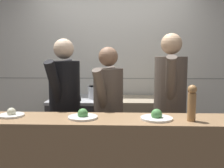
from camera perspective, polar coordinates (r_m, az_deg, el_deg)
wall_back_tiled at (r=4.03m, az=0.25°, el=3.41°), size 8.00×0.06×2.60m
oven_range at (r=3.82m, az=-6.62°, el=-9.75°), size 0.86×0.71×0.90m
prep_counter at (r=3.79m, az=7.43°, el=-9.95°), size 0.94×0.65×0.90m
stock_pot at (r=3.77m, az=-9.74°, el=-1.35°), size 0.27×0.27×0.21m
sauce_pot at (r=3.66m, az=-3.43°, el=-1.73°), size 0.24×0.24×0.17m
plated_dish_main at (r=2.54m, az=-21.04°, el=-6.15°), size 0.23×0.23×0.08m
plated_dish_appetiser at (r=2.32m, az=-6.38°, el=-6.90°), size 0.26×0.26×0.09m
plated_dish_dessert at (r=2.30m, az=9.67°, el=-7.04°), size 0.27×0.27×0.10m
pepper_mill at (r=2.28m, az=16.98°, el=-3.81°), size 0.08×0.08×0.31m
chef_head_cook at (r=3.01m, az=-10.22°, el=-4.70°), size 0.42×0.74×1.69m
chef_sous at (r=2.91m, az=-0.82°, el=-5.99°), size 0.41×0.69×1.60m
chef_line at (r=3.01m, az=12.48°, el=-4.14°), size 0.41×0.77×1.75m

